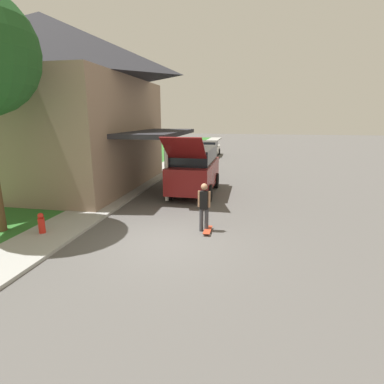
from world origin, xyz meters
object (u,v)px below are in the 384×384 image
at_px(suv_parked, 195,169).
at_px(skateboarder, 204,205).
at_px(skateboard, 208,230).
at_px(fire_hydrant, 41,223).
at_px(car_down_street, 209,149).

height_order(suv_parked, skateboarder, suv_parked).
xyz_separation_m(skateboarder, skateboard, (0.14, -0.09, -0.80)).
distance_m(skateboarder, fire_hydrant, 5.15).
bearing_deg(suv_parked, fire_hydrant, -120.65).
relative_size(skateboarder, fire_hydrant, 2.45).
height_order(car_down_street, fire_hydrant, car_down_street).
distance_m(car_down_street, skateboarder, 19.57).
relative_size(suv_parked, skateboarder, 3.24).
height_order(car_down_street, skateboarder, skateboarder).
bearing_deg(fire_hydrant, skateboarder, 15.48).
bearing_deg(skateboard, car_down_street, 97.92).
bearing_deg(suv_parked, car_down_street, 95.28).
distance_m(suv_parked, car_down_street, 14.56).
relative_size(car_down_street, skateboard, 5.77).
bearing_deg(car_down_street, skateboard, -82.08).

